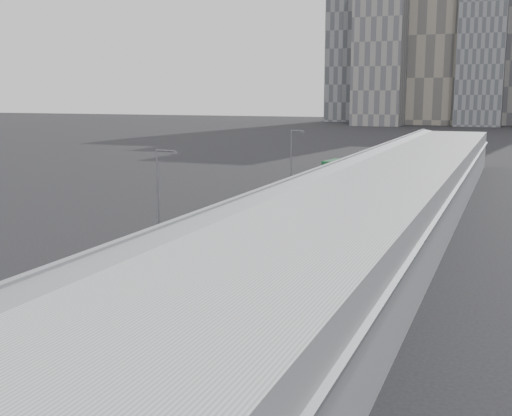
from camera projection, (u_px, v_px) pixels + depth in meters
The scene contains 18 objects.
sidewalk at pixel (322, 255), 56.68m from camera, with size 10.00×170.00×0.12m, color gray.
lane_line at pixel (214, 245), 60.56m from camera, with size 0.12×160.00×0.02m, color gold.
depot at pixel (367, 219), 54.61m from camera, with size 12.45×160.40×7.20m.
skyline at pixel (461, 14), 298.00m from camera, with size 145.00×64.00×120.00m.
bus_2 at pixel (119, 298), 39.96m from camera, with size 2.90×12.16×3.53m.
bus_3 at pixel (221, 251), 51.78m from camera, with size 3.69×12.66×3.65m.
bus_4 at pixel (283, 216), 67.08m from camera, with size 2.90×12.34×3.59m.
bus_5 at pixel (320, 196), 79.47m from camera, with size 3.21×13.31×3.86m.
bus_6 at pixel (345, 182), 91.53m from camera, with size 3.36×14.02×4.07m.
tree_1 at pixel (114, 312), 32.90m from camera, with size 2.23×2.23×4.14m.
tree_2 at pixel (280, 211), 56.45m from camera, with size 2.64×2.64×5.26m.
tree_3 at pixel (360, 174), 82.89m from camera, with size 1.89×1.89×4.81m.
tree_4 at pixel (393, 160), 104.14m from camera, with size 1.45×1.45×4.39m.
tree_5 at pixel (412, 152), 121.80m from camera, with size 1.11×1.11×3.95m.
street_lamp_near at pixel (160, 194), 56.78m from camera, with size 2.04×0.22×9.30m.
street_lamp_far at pixel (292, 157), 91.42m from camera, with size 2.04×0.22×9.09m.
shipping_container at pixel (334, 166), 116.33m from camera, with size 2.36×6.19×2.31m, color #154424.
suv at pixel (367, 159), 134.11m from camera, with size 2.35×5.09×1.42m, color black.
Camera 1 is at (24.22, 1.73, 14.01)m, focal length 45.00 mm.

